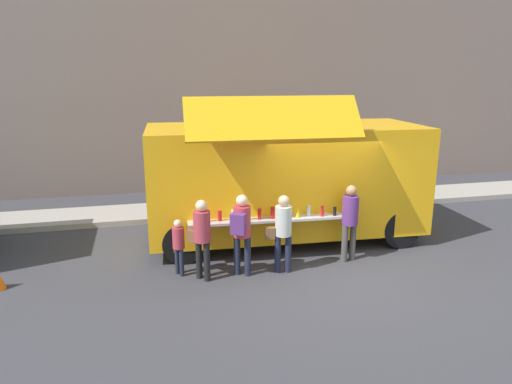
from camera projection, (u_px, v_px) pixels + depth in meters
ground_plane at (335, 269)px, 9.46m from camera, size 60.00×60.00×0.00m
curb_strip at (119, 215)px, 12.81m from camera, size 28.00×1.60×0.15m
building_behind at (145, 38)px, 15.47m from camera, size 32.00×2.40×10.06m
food_truck_main at (285, 178)px, 10.88m from camera, size 6.42×3.37×3.46m
trash_bin at (398, 187)px, 14.29m from camera, size 0.60×0.60×0.97m
customer_front_ordering at (283, 227)px, 9.10m from camera, size 0.53×0.33×1.60m
customer_mid_with_backpack at (242, 227)px, 8.92m from camera, size 0.45×0.54×1.65m
customer_rear_waiting at (202, 233)px, 8.78m from camera, size 0.44×0.48×1.60m
customer_extra_browsing at (350, 216)px, 9.66m from camera, size 0.34×0.34×1.66m
child_near_queue at (179, 242)px, 9.04m from camera, size 0.23×0.23×1.15m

